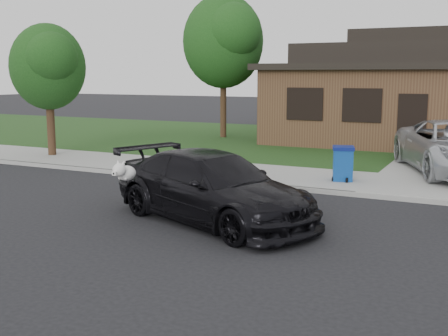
% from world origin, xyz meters
% --- Properties ---
extents(ground, '(120.00, 120.00, 0.00)m').
position_xyz_m(ground, '(0.00, 0.00, 0.00)').
color(ground, black).
rests_on(ground, ground).
extents(sidewalk, '(60.00, 3.00, 0.12)m').
position_xyz_m(sidewalk, '(0.00, 5.00, 0.06)').
color(sidewalk, gray).
rests_on(sidewalk, ground).
extents(curb, '(60.00, 0.12, 0.12)m').
position_xyz_m(curb, '(0.00, 3.50, 0.06)').
color(curb, gray).
rests_on(curb, ground).
extents(lawn, '(60.00, 13.00, 0.13)m').
position_xyz_m(lawn, '(0.00, 13.00, 0.07)').
color(lawn, '#193814').
rests_on(lawn, ground).
extents(sedan, '(5.24, 3.62, 1.41)m').
position_xyz_m(sedan, '(1.68, -0.11, 0.71)').
color(sedan, black).
rests_on(sedan, ground).
extents(recycling_bin, '(0.70, 0.70, 0.93)m').
position_xyz_m(recycling_bin, '(3.09, 4.85, 0.59)').
color(recycling_bin, navy).
rests_on(recycling_bin, sidewalk).
extents(house, '(12.60, 8.60, 4.65)m').
position_xyz_m(house, '(4.00, 15.00, 2.13)').
color(house, '#422B1C').
rests_on(house, ground).
extents(tree_0, '(3.78, 3.60, 6.34)m').
position_xyz_m(tree_0, '(-4.34, 12.88, 4.48)').
color(tree_0, '#332114').
rests_on(tree_0, ground).
extents(tree_2, '(2.73, 2.60, 4.59)m').
position_xyz_m(tree_2, '(-7.38, 5.11, 3.27)').
color(tree_2, '#332114').
rests_on(tree_2, ground).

